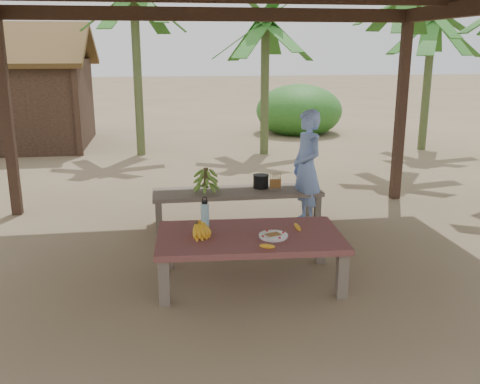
{
  "coord_description": "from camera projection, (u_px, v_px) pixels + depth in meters",
  "views": [
    {
      "loc": [
        -0.77,
        -5.27,
        2.26
      ],
      "look_at": [
        0.03,
        0.08,
        0.8
      ],
      "focal_mm": 40.0,
      "sensor_mm": 36.0,
      "label": 1
    }
  ],
  "objects": [
    {
      "name": "woman",
      "position": [
        307.0,
        168.0,
        6.92
      ],
      "size": [
        0.46,
        0.61,
        1.51
      ],
      "primitive_type": "imported",
      "rotation": [
        0.0,
        0.0,
        -1.38
      ],
      "color": "#7694DF",
      "rests_on": "ground"
    },
    {
      "name": "loose_banana_front",
      "position": [
        267.0,
        246.0,
        4.84
      ],
      "size": [
        0.15,
        0.06,
        0.04
      ],
      "primitive_type": "ellipsoid",
      "rotation": [
        0.0,
        0.0,
        1.47
      ],
      "color": "yellow",
      "rests_on": "work_table"
    },
    {
      "name": "banana_plant_n",
      "position": [
        265.0,
        34.0,
        11.15
      ],
      "size": [
        1.8,
        1.8,
        3.03
      ],
      "color": "#596638",
      "rests_on": "ground"
    },
    {
      "name": "ground",
      "position": [
        238.0,
        266.0,
        5.73
      ],
      "size": [
        80.0,
        80.0,
        0.0
      ],
      "primitive_type": "plane",
      "color": "brown",
      "rests_on": "ground"
    },
    {
      "name": "plate",
      "position": [
        273.0,
        236.0,
        5.12
      ],
      "size": [
        0.28,
        0.28,
        0.04
      ],
      "color": "white",
      "rests_on": "work_table"
    },
    {
      "name": "work_table",
      "position": [
        250.0,
        241.0,
        5.23
      ],
      "size": [
        1.85,
        1.1,
        0.5
      ],
      "rotation": [
        0.0,
        0.0,
        -0.06
      ],
      "color": "brown",
      "rests_on": "ground"
    },
    {
      "name": "ripe_banana_bunch",
      "position": [
        196.0,
        229.0,
        5.13
      ],
      "size": [
        0.34,
        0.32,
        0.16
      ],
      "primitive_type": null,
      "rotation": [
        0.0,
        0.0,
        -0.42
      ],
      "color": "yellow",
      "rests_on": "work_table"
    },
    {
      "name": "water_flask",
      "position": [
        205.0,
        214.0,
        5.42
      ],
      "size": [
        0.08,
        0.08,
        0.31
      ],
      "color": "#3DA6BF",
      "rests_on": "work_table"
    },
    {
      "name": "banana_plant_nw",
      "position": [
        134.0,
        5.0,
        10.9
      ],
      "size": [
        1.8,
        1.8,
        3.61
      ],
      "color": "#596638",
      "rests_on": "ground"
    },
    {
      "name": "loose_banana_side",
      "position": [
        298.0,
        227.0,
        5.36
      ],
      "size": [
        0.05,
        0.17,
        0.04
      ],
      "primitive_type": "ellipsoid",
      "rotation": [
        0.0,
        0.0,
        0.04
      ],
      "color": "yellow",
      "rests_on": "work_table"
    },
    {
      "name": "cooking_pot",
      "position": [
        261.0,
        182.0,
        7.12
      ],
      "size": [
        0.2,
        0.2,
        0.17
      ],
      "primitive_type": "cylinder",
      "color": "black",
      "rests_on": "bench"
    },
    {
      "name": "banana_plant_far",
      "position": [
        432.0,
        30.0,
        11.64
      ],
      "size": [
        1.8,
        1.8,
        3.12
      ],
      "color": "#596638",
      "rests_on": "ground"
    },
    {
      "name": "skewer_rack",
      "position": [
        275.0,
        181.0,
        7.0
      ],
      "size": [
        0.18,
        0.08,
        0.24
      ],
      "primitive_type": null,
      "rotation": [
        0.0,
        0.0,
        -0.0
      ],
      "color": "#A57F47",
      "rests_on": "bench"
    },
    {
      "name": "bench",
      "position": [
        237.0,
        195.0,
        7.03
      ],
      "size": [
        2.2,
        0.6,
        0.45
      ],
      "rotation": [
        0.0,
        0.0,
        -0.0
      ],
      "color": "brown",
      "rests_on": "ground"
    },
    {
      "name": "banana_plant_ne",
      "position": [
        409.0,
        8.0,
        9.72
      ],
      "size": [
        1.8,
        1.8,
        3.46
      ],
      "color": "#596638",
      "rests_on": "ground"
    },
    {
      "name": "green_banana_stalk",
      "position": [
        206.0,
        179.0,
        6.91
      ],
      "size": [
        0.29,
        0.29,
        0.33
      ],
      "primitive_type": null,
      "rotation": [
        0.0,
        0.0,
        -0.0
      ],
      "color": "#598C2D",
      "rests_on": "bench"
    }
  ]
}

